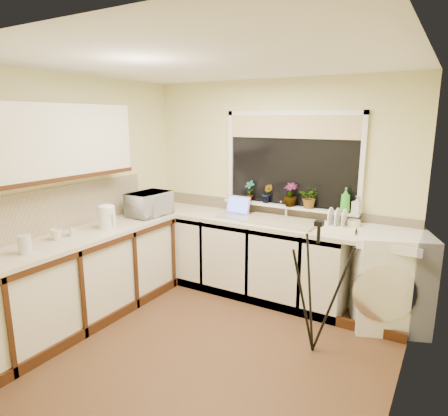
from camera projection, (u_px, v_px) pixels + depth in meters
floor at (206, 343)px, 3.67m from camera, size 3.20×3.20×0.00m
ceiling at (202, 62)px, 3.13m from camera, size 3.20×3.20×0.00m
wall_back at (275, 188)px, 4.66m from camera, size 3.20×0.00×3.20m
wall_front at (50, 269)px, 2.14m from camera, size 3.20×0.00×3.20m
wall_left at (77, 195)px, 4.20m from camera, size 0.00×3.00×3.00m
wall_right at (408, 242)px, 2.61m from camera, size 0.00×3.00×3.00m
base_cabinet_back at (238, 255)px, 4.74m from camera, size 2.55×0.60×0.86m
base_cabinet_left at (79, 281)px, 3.97m from camera, size 0.54×2.40×0.86m
worktop_back at (263, 222)px, 4.48m from camera, size 3.20×0.60×0.04m
worktop_left at (76, 238)px, 3.87m from camera, size 0.60×2.40×0.04m
upper_cabinet at (43, 143)px, 3.61m from camera, size 0.28×1.90×0.70m
splashback_left at (54, 210)px, 3.96m from camera, size 0.02×2.40×0.45m
splashback_back at (274, 209)px, 4.71m from camera, size 3.20×0.02×0.14m
window_glass at (291, 161)px, 4.48m from camera, size 1.50×0.02×1.00m
window_blind at (292, 127)px, 4.37m from camera, size 1.50×0.02×0.25m
windowsill at (288, 206)px, 4.54m from camera, size 1.60×0.14×0.03m
sink at (280, 221)px, 4.38m from camera, size 0.82×0.46×0.03m
faucet at (286, 209)px, 4.50m from camera, size 0.03×0.03×0.24m
washing_machine at (390, 279)px, 3.92m from camera, size 0.86×0.84×0.95m
laptop at (235, 211)px, 4.65m from camera, size 0.32×0.30×0.23m
kettle at (107, 218)px, 4.12m from camera, size 0.17×0.17×0.23m
dish_rack at (338, 228)px, 4.07m from camera, size 0.38×0.30×0.05m
tripod at (316, 288)px, 3.42m from camera, size 0.66×0.66×1.19m
glass_jug at (25, 244)px, 3.36m from camera, size 0.11×0.11×0.16m
steel_jar at (73, 231)px, 3.87m from camera, size 0.08×0.08×0.11m
microwave at (149, 204)px, 4.66m from camera, size 0.36×0.51×0.27m
plant_a at (250, 191)px, 4.76m from camera, size 0.15×0.12×0.25m
plant_b at (267, 193)px, 4.64m from camera, size 0.15×0.13×0.22m
plant_c at (290, 195)px, 4.46m from camera, size 0.16×0.16×0.26m
plant_d at (310, 197)px, 4.37m from camera, size 0.23×0.20×0.24m
soap_bottle_green at (345, 200)px, 4.16m from camera, size 0.12×0.12×0.27m
soap_bottle_clear at (357, 204)px, 4.14m from camera, size 0.10×0.11×0.19m
cup_back at (353, 225)px, 4.05m from camera, size 0.14×0.14×0.11m
cup_left at (56, 234)px, 3.74m from camera, size 0.14×0.14×0.10m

